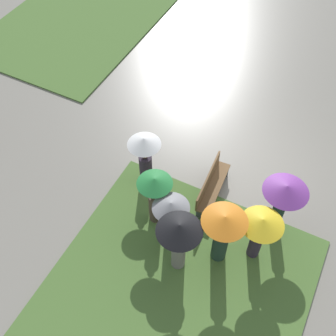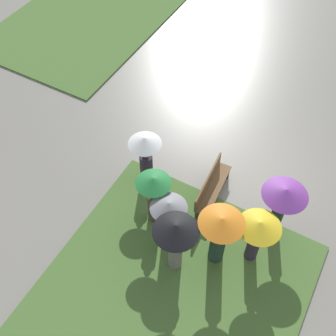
{
  "view_description": "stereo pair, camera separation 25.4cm",
  "coord_description": "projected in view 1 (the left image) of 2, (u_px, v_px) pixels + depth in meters",
  "views": [
    {
      "loc": [
        -8.19,
        -1.21,
        10.14
      ],
      "look_at": [
        -1.92,
        1.99,
        1.18
      ],
      "focal_mm": 45.0,
      "sensor_mm": 36.0,
      "label": 1
    },
    {
      "loc": [
        -8.07,
        -1.44,
        10.14
      ],
      "look_at": [
        -1.92,
        1.99,
        1.18
      ],
      "focal_mm": 45.0,
      "sensor_mm": 36.0,
      "label": 2
    }
  ],
  "objects": [
    {
      "name": "crowd_person_yellow",
      "position": [
        260.0,
        229.0,
        10.11
      ],
      "size": [
        1.07,
        1.07,
        1.73
      ],
      "rotation": [
        0.0,
        0.0,
        5.09
      ],
      "color": "#2D2333",
      "rests_on": "ground_plane"
    },
    {
      "name": "crowd_person_black",
      "position": [
        179.0,
        237.0,
        9.8
      ],
      "size": [
        1.11,
        1.11,
        1.98
      ],
      "rotation": [
        0.0,
        0.0,
        0.71
      ],
      "color": "slate",
      "rests_on": "ground_plane"
    },
    {
      "name": "lawn_patch_far",
      "position": [
        79.0,
        20.0,
        17.78
      ],
      "size": [
        8.36,
        5.97,
        0.06
      ],
      "color": "#4C7033",
      "rests_on": "ground_plane"
    },
    {
      "name": "crowd_person_white",
      "position": [
        145.0,
        154.0,
        11.65
      ],
      "size": [
        0.93,
        0.93,
        1.86
      ],
      "rotation": [
        0.0,
        0.0,
        2.21
      ],
      "color": "#2D2333",
      "rests_on": "ground_plane"
    },
    {
      "name": "crowd_person_grey",
      "position": [
        171.0,
        215.0,
        10.46
      ],
      "size": [
        0.94,
        0.94,
        1.74
      ],
      "rotation": [
        0.0,
        0.0,
        5.2
      ],
      "color": "#1E3328",
      "rests_on": "ground_plane"
    },
    {
      "name": "crowd_person_orange",
      "position": [
        223.0,
        231.0,
        10.05
      ],
      "size": [
        1.11,
        1.11,
        1.95
      ],
      "rotation": [
        0.0,
        0.0,
        0.06
      ],
      "color": "#1E3328",
      "rests_on": "ground_plane"
    },
    {
      "name": "crowd_person_green",
      "position": [
        155.0,
        194.0,
        10.86
      ],
      "size": [
        0.92,
        0.92,
        1.86
      ],
      "rotation": [
        0.0,
        0.0,
        0.36
      ],
      "color": "#47382D",
      "rests_on": "ground_plane"
    },
    {
      "name": "park_bench",
      "position": [
        211.0,
        185.0,
        11.91
      ],
      "size": [
        1.91,
        0.55,
        0.9
      ],
      "rotation": [
        0.0,
        0.0,
        0.07
      ],
      "color": "brown",
      "rests_on": "ground_plane"
    },
    {
      "name": "ground_plane",
      "position": [
        255.0,
        171.0,
        12.82
      ],
      "size": [
        90.0,
        90.0,
        0.0
      ],
      "primitive_type": "plane",
      "color": "gray"
    },
    {
      "name": "crowd_person_purple",
      "position": [
        284.0,
        196.0,
        10.58
      ],
      "size": [
        1.17,
        1.17,
        1.83
      ],
      "rotation": [
        0.0,
        0.0,
        3.3
      ],
      "color": "#1E3328",
      "rests_on": "ground_plane"
    }
  ]
}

